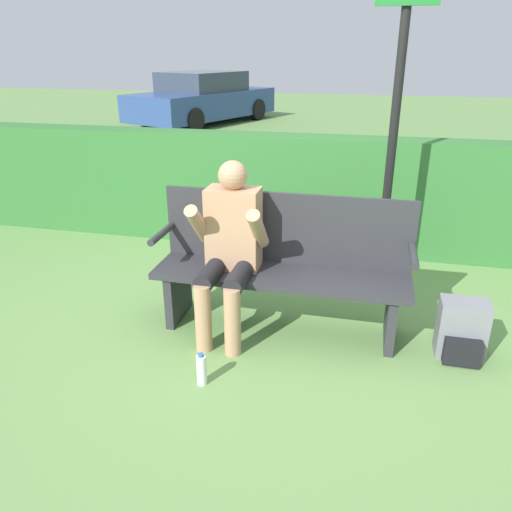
{
  "coord_description": "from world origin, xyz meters",
  "views": [
    {
      "loc": [
        0.55,
        -3.09,
        1.88
      ],
      "look_at": [
        -0.15,
        -0.1,
        0.6
      ],
      "focal_mm": 35.0,
      "sensor_mm": 36.0,
      "label": 1
    }
  ],
  "objects_px": {
    "backpack": "(462,331)",
    "parked_car": "(203,99)",
    "water_bottle": "(202,370)",
    "person_seated": "(230,243)",
    "signpost": "(395,122)",
    "park_bench": "(282,264)"
  },
  "relations": [
    {
      "from": "backpack",
      "to": "person_seated",
      "type": "bearing_deg",
      "value": 179.75
    },
    {
      "from": "park_bench",
      "to": "parked_car",
      "type": "bearing_deg",
      "value": 111.7
    },
    {
      "from": "backpack",
      "to": "signpost",
      "type": "xyz_separation_m",
      "value": [
        -0.52,
        0.98,
        1.18
      ]
    },
    {
      "from": "park_bench",
      "to": "signpost",
      "type": "relative_size",
      "value": 0.74
    },
    {
      "from": "water_bottle",
      "to": "signpost",
      "type": "xyz_separation_m",
      "value": [
        1.03,
        1.66,
        1.26
      ]
    },
    {
      "from": "backpack",
      "to": "parked_car",
      "type": "height_order",
      "value": "parked_car"
    },
    {
      "from": "water_bottle",
      "to": "person_seated",
      "type": "bearing_deg",
      "value": 90.51
    },
    {
      "from": "person_seated",
      "to": "signpost",
      "type": "relative_size",
      "value": 0.5
    },
    {
      "from": "park_bench",
      "to": "backpack",
      "type": "height_order",
      "value": "park_bench"
    },
    {
      "from": "person_seated",
      "to": "signpost",
      "type": "xyz_separation_m",
      "value": [
        1.03,
        0.98,
        0.7
      ]
    },
    {
      "from": "water_bottle",
      "to": "parked_car",
      "type": "xyz_separation_m",
      "value": [
        -3.65,
        10.83,
        0.52
      ]
    },
    {
      "from": "park_bench",
      "to": "parked_car",
      "type": "xyz_separation_m",
      "value": [
        -3.99,
        10.02,
        0.14
      ]
    },
    {
      "from": "signpost",
      "to": "parked_car",
      "type": "relative_size",
      "value": 0.52
    },
    {
      "from": "person_seated",
      "to": "water_bottle",
      "type": "xyz_separation_m",
      "value": [
        0.01,
        -0.68,
        -0.56
      ]
    },
    {
      "from": "park_bench",
      "to": "signpost",
      "type": "bearing_deg",
      "value": 50.69
    },
    {
      "from": "signpost",
      "to": "person_seated",
      "type": "bearing_deg",
      "value": -136.63
    },
    {
      "from": "signpost",
      "to": "water_bottle",
      "type": "bearing_deg",
      "value": -121.81
    },
    {
      "from": "parked_car",
      "to": "person_seated",
      "type": "bearing_deg",
      "value": -138.56
    },
    {
      "from": "parked_car",
      "to": "signpost",
      "type": "bearing_deg",
      "value": -131.29
    },
    {
      "from": "person_seated",
      "to": "park_bench",
      "type": "bearing_deg",
      "value": 21.15
    },
    {
      "from": "person_seated",
      "to": "parked_car",
      "type": "distance_m",
      "value": 10.78
    },
    {
      "from": "person_seated",
      "to": "parked_car",
      "type": "xyz_separation_m",
      "value": [
        -3.64,
        10.15,
        -0.04
      ]
    }
  ]
}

